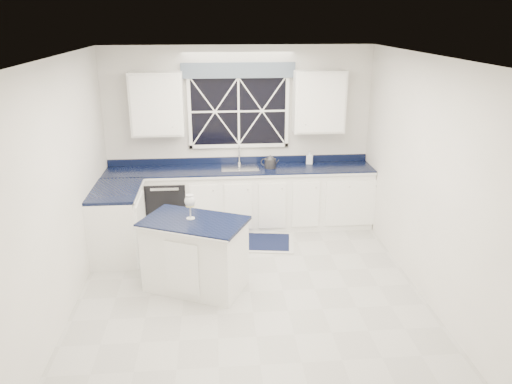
{
  "coord_description": "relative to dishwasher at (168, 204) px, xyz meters",
  "views": [
    {
      "loc": [
        -0.37,
        -5.17,
        3.1
      ],
      "look_at": [
        0.1,
        0.4,
        1.11
      ],
      "focal_mm": 35.0,
      "sensor_mm": 36.0,
      "label": 1
    }
  ],
  "objects": [
    {
      "name": "ground",
      "position": [
        1.1,
        -1.95,
        -0.41
      ],
      "size": [
        4.5,
        4.5,
        0.0
      ],
      "primitive_type": "plane",
      "color": "#B0B0AB",
      "rests_on": "ground"
    },
    {
      "name": "countertop",
      "position": [
        1.1,
        0.0,
        0.51
      ],
      "size": [
        3.98,
        0.64,
        0.04
      ],
      "primitive_type": "cube",
      "color": "black",
      "rests_on": "base_cabinets"
    },
    {
      "name": "wine_glass",
      "position": [
        0.43,
        -1.72,
        0.66
      ],
      "size": [
        0.12,
        0.12,
        0.29
      ],
      "color": "silver",
      "rests_on": "island"
    },
    {
      "name": "back_wall",
      "position": [
        1.1,
        0.3,
        0.94
      ],
      "size": [
        4.0,
        0.1,
        2.7
      ],
      "primitive_type": "cube",
      "color": "white",
      "rests_on": "ground"
    },
    {
      "name": "kettle",
      "position": [
        1.55,
        -0.0,
        0.62
      ],
      "size": [
        0.27,
        0.22,
        0.2
      ],
      "rotation": [
        0.0,
        0.0,
        -0.36
      ],
      "color": "#2D2D2F",
      "rests_on": "countertop"
    },
    {
      "name": "base_cabinets",
      "position": [
        0.77,
        -0.17,
        0.04
      ],
      "size": [
        3.99,
        1.6,
        0.9
      ],
      "color": "white",
      "rests_on": "ground"
    },
    {
      "name": "soap_bottle",
      "position": [
        2.18,
        0.17,
        0.64
      ],
      "size": [
        0.12,
        0.12,
        0.21
      ],
      "primitive_type": "imported",
      "rotation": [
        0.0,
        0.0,
        -0.27
      ],
      "color": "silver",
      "rests_on": "countertop"
    },
    {
      "name": "island",
      "position": [
        0.47,
        -1.77,
        0.03
      ],
      "size": [
        1.35,
        1.13,
        0.87
      ],
      "rotation": [
        0.0,
        0.0,
        -0.43
      ],
      "color": "white",
      "rests_on": "ground"
    },
    {
      "name": "window",
      "position": [
        1.1,
        0.25,
        1.42
      ],
      "size": [
        1.65,
        0.09,
        1.26
      ],
      "color": "black",
      "rests_on": "ground"
    },
    {
      "name": "upper_cabinets",
      "position": [
        1.1,
        0.13,
        1.49
      ],
      "size": [
        3.1,
        0.34,
        0.9
      ],
      "color": "white",
      "rests_on": "ground"
    },
    {
      "name": "rug",
      "position": [
        1.26,
        -0.6,
        -0.4
      ],
      "size": [
        1.23,
        0.85,
        0.02
      ],
      "rotation": [
        0.0,
        0.0,
        -0.15
      ],
      "color": "#B5B5B0",
      "rests_on": "ground"
    },
    {
      "name": "faucet",
      "position": [
        1.1,
        0.19,
        0.69
      ],
      "size": [
        0.05,
        0.2,
        0.3
      ],
      "color": "silver",
      "rests_on": "countertop"
    },
    {
      "name": "dishwasher",
      "position": [
        0.0,
        0.0,
        0.0
      ],
      "size": [
        0.6,
        0.58,
        0.82
      ],
      "primitive_type": "cube",
      "color": "black",
      "rests_on": "ground"
    }
  ]
}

